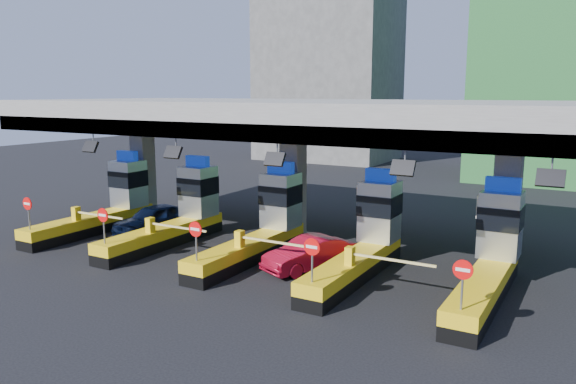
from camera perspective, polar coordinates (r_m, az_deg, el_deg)
The scene contains 10 objects.
ground at distance 25.91m, azimuth -2.76°, elevation -6.48°, with size 120.00×120.00×0.00m, color black.
toll_canopy at distance 27.33m, azimuth 0.40°, elevation 7.46°, with size 28.00×12.09×7.00m.
toll_lane_far_left at distance 32.12m, azimuth -17.73°, elevation -1.14°, with size 4.43×8.00×4.16m.
toll_lane_left at distance 28.69m, azimuth -10.94°, elevation -2.14°, with size 4.43×8.00×4.16m.
toll_lane_center at distance 25.78m, azimuth -2.45°, elevation -3.35°, with size 4.43×8.00×4.16m.
toll_lane_right at distance 23.57m, azimuth 7.94°, elevation -4.73°, with size 4.43×8.00×4.16m.
toll_lane_far_right at distance 22.29m, azimuth 20.01°, elevation -6.13°, with size 4.43×8.00×4.16m.
bg_building_concrete at distance 63.19m, azimuth 4.13°, elevation 11.54°, with size 14.00×10.00×18.00m, color #4C4C49.
van at distance 30.59m, azimuth -13.48°, elevation -2.69°, with size 1.81×4.49×1.53m, color black.
red_car at distance 23.78m, azimuth 2.19°, elevation -6.29°, with size 1.45×4.15×1.37m, color maroon.
Camera 1 is at (13.38, -20.93, 7.39)m, focal length 35.00 mm.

